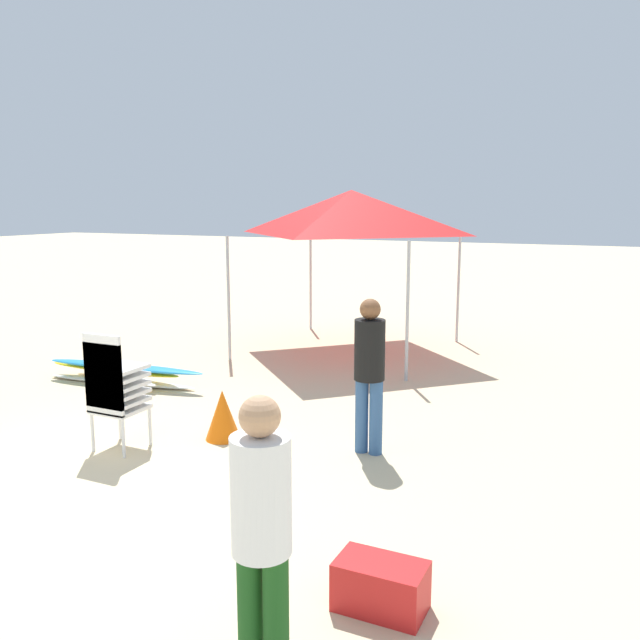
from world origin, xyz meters
name	(u,v)px	position (x,y,z in m)	size (l,w,h in m)	color
ground	(18,498)	(0.00, 0.00, 0.00)	(80.00, 80.00, 0.00)	beige
stacked_plastic_chairs	(113,383)	(0.00, 1.26, 0.74)	(0.48, 0.48, 1.29)	silver
surfboard_pile	(119,373)	(-1.81, 3.33, 0.17)	(2.67, 0.71, 0.32)	white
lifeguard_near_left	(369,366)	(2.46, 2.37, 0.95)	(0.32, 0.32, 1.65)	#33598C
lifeguard_near_center	(262,526)	(3.19, -1.09, 0.95)	(0.32, 0.32, 1.66)	#194C19
popup_canopy	(351,212)	(0.38, 6.84, 2.45)	(3.15, 3.15, 2.83)	#B2B2B7
traffic_cone_near	(223,415)	(0.83, 2.06, 0.28)	(0.40, 0.40, 0.57)	orange
cooler_box	(381,586)	(3.52, -0.16, 0.16)	(0.58, 0.34, 0.33)	red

